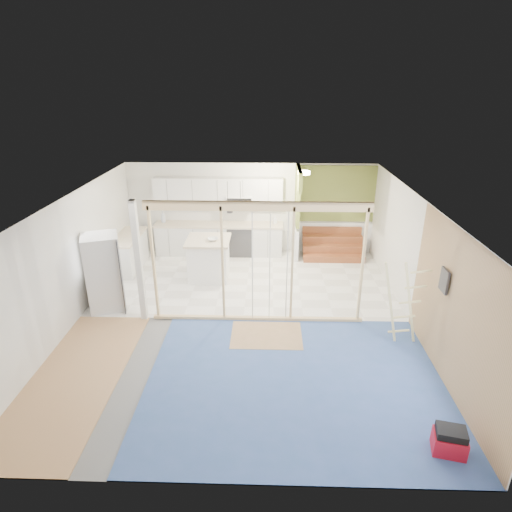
{
  "coord_description": "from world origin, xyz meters",
  "views": [
    {
      "loc": [
        0.51,
        -7.86,
        4.71
      ],
      "look_at": [
        0.26,
        0.6,
        1.23
      ],
      "focal_mm": 30.0,
      "sensor_mm": 36.0,
      "label": 1
    }
  ],
  "objects_px": {
    "fridge": "(104,273)",
    "ladder": "(403,303)",
    "island": "(209,259)",
    "toolbox": "(450,442)"
  },
  "relations": [
    {
      "from": "ladder",
      "to": "fridge",
      "type": "bearing_deg",
      "value": 177.87
    },
    {
      "from": "island",
      "to": "fridge",
      "type": "bearing_deg",
      "value": -141.94
    },
    {
      "from": "toolbox",
      "to": "ladder",
      "type": "relative_size",
      "value": 0.3
    },
    {
      "from": "fridge",
      "to": "ladder",
      "type": "xyz_separation_m",
      "value": [
        6.08,
        -1.15,
        -0.01
      ]
    },
    {
      "from": "toolbox",
      "to": "ladder",
      "type": "bearing_deg",
      "value": 101.43
    },
    {
      "from": "fridge",
      "to": "island",
      "type": "xyz_separation_m",
      "value": [
        2.04,
        1.63,
        -0.33
      ]
    },
    {
      "from": "island",
      "to": "toolbox",
      "type": "height_order",
      "value": "island"
    },
    {
      "from": "island",
      "to": "ladder",
      "type": "xyz_separation_m",
      "value": [
        4.04,
        -2.78,
        0.32
      ]
    },
    {
      "from": "island",
      "to": "toolbox",
      "type": "bearing_deg",
      "value": -54.48
    },
    {
      "from": "ladder",
      "to": "island",
      "type": "bearing_deg",
      "value": 154.05
    }
  ]
}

